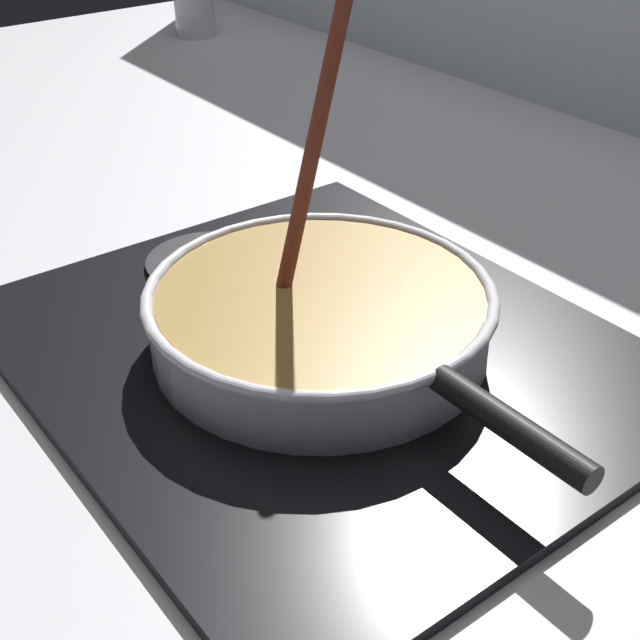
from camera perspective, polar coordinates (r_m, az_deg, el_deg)
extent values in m
cube|color=#B7B7BC|center=(0.86, -10.09, -1.00)|extent=(2.40, 1.60, 0.04)
cube|color=black|center=(0.78, 0.00, -2.09)|extent=(0.56, 0.48, 0.01)
torus|color=#592D0C|center=(0.77, 0.00, -1.48)|extent=(0.19, 0.19, 0.01)
cylinder|color=#262628|center=(0.91, -7.31, 3.82)|extent=(0.13, 0.13, 0.01)
cylinder|color=silver|center=(0.76, 0.00, 0.00)|extent=(0.30, 0.30, 0.06)
cylinder|color=olive|center=(0.76, 0.00, 0.25)|extent=(0.28, 0.28, 0.05)
torus|color=silver|center=(0.75, 0.00, 1.79)|extent=(0.31, 0.31, 0.01)
cylinder|color=black|center=(0.62, 12.41, -6.78)|extent=(0.14, 0.02, 0.02)
cylinder|color=#EDD88C|center=(0.70, -2.22, -1.43)|extent=(0.03, 0.03, 0.01)
cylinder|color=#EDD88C|center=(0.72, 4.35, -0.62)|extent=(0.03, 0.03, 0.01)
cylinder|color=#EDD88C|center=(0.76, -1.67, 1.46)|extent=(0.03, 0.03, 0.01)
cylinder|color=beige|center=(0.77, 4.28, 2.00)|extent=(0.03, 0.03, 0.01)
cylinder|color=beige|center=(0.75, 7.41, 0.54)|extent=(0.04, 0.04, 0.01)
cylinder|color=#EDD88C|center=(0.80, -0.65, 3.06)|extent=(0.03, 0.03, 0.01)
cylinder|color=#E5CC7A|center=(0.84, -5.34, 4.43)|extent=(0.03, 0.03, 0.01)
cylinder|color=maroon|center=(0.74, -0.39, 11.53)|extent=(0.05, 0.11, 0.27)
cube|color=brown|center=(0.76, -2.63, 1.13)|extent=(0.04, 0.05, 0.01)
cylinder|color=silver|center=(1.83, -8.22, 19.45)|extent=(0.08, 0.08, 0.10)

